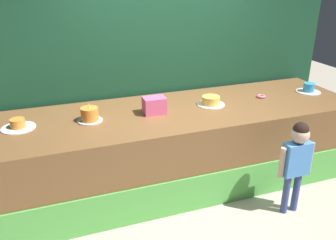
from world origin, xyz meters
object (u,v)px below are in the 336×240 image
(donut, at_px, (261,96))
(cake_center_left, at_px, (90,115))
(cake_far_left, at_px, (18,125))
(cake_center_right, at_px, (211,101))
(child_figure, at_px, (297,156))
(pink_box, at_px, (154,105))
(cake_far_right, at_px, (309,89))

(donut, height_order, cake_center_left, cake_center_left)
(cake_far_left, height_order, cake_center_right, cake_center_right)
(child_figure, relative_size, cake_center_right, 3.14)
(pink_box, xyz_separation_m, cake_center_left, (-0.72, 0.02, -0.02))
(cake_center_right, relative_size, cake_far_right, 1.06)
(cake_center_left, bearing_deg, child_figure, -27.75)
(pink_box, relative_size, cake_far_left, 0.73)
(pink_box, bearing_deg, cake_center_left, 178.71)
(child_figure, bearing_deg, donut, 77.44)
(cake_far_right, bearing_deg, cake_center_right, 179.99)
(donut, xyz_separation_m, cake_far_right, (0.72, -0.02, 0.03))
(child_figure, bearing_deg, cake_center_left, 152.25)
(donut, relative_size, cake_far_left, 0.32)
(child_figure, bearing_deg, cake_far_right, 47.08)
(child_figure, xyz_separation_m, cake_center_left, (-1.91, 1.01, 0.33))
(pink_box, bearing_deg, cake_far_left, 177.05)
(donut, relative_size, cake_center_left, 0.41)
(pink_box, relative_size, cake_far_right, 0.79)
(cake_far_left, bearing_deg, donut, -0.50)
(cake_far_left, bearing_deg, cake_center_left, -4.60)
(donut, height_order, cake_far_right, cake_far_right)
(child_figure, relative_size, donut, 9.52)
(child_figure, height_order, cake_far_left, child_figure)
(donut, bearing_deg, pink_box, -178.05)
(donut, distance_m, cake_center_left, 2.15)
(pink_box, distance_m, cake_center_right, 0.72)
(cake_center_left, relative_size, cake_center_right, 0.81)
(donut, height_order, cake_far_left, cake_far_left)
(child_figure, relative_size, pink_box, 4.23)
(cake_center_left, bearing_deg, cake_center_right, 0.44)
(child_figure, xyz_separation_m, donut, (0.23, 1.04, 0.28))
(pink_box, xyz_separation_m, donut, (1.43, 0.05, -0.08))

